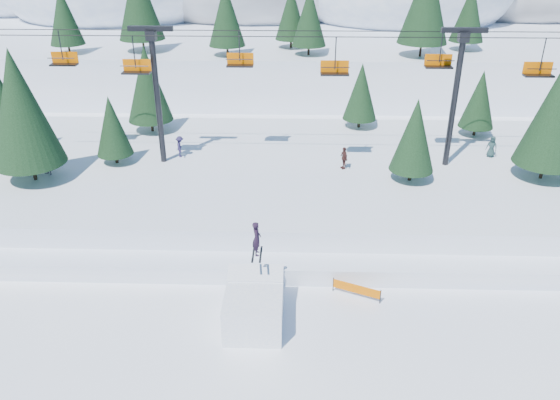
{
  "coord_description": "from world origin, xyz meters",
  "views": [
    {
      "loc": [
        1.36,
        -21.51,
        18.95
      ],
      "look_at": [
        0.52,
        6.0,
        5.2
      ],
      "focal_mm": 35.0,
      "sensor_mm": 36.0,
      "label": 1
    }
  ],
  "objects_px": {
    "jump_kicker": "(254,305)",
    "banner_far": "(423,269)",
    "chairlift": "(301,76)",
    "banner_near": "(356,289)"
  },
  "relations": [
    {
      "from": "banner_near",
      "to": "banner_far",
      "type": "bearing_deg",
      "value": 27.61
    },
    {
      "from": "banner_far",
      "to": "jump_kicker",
      "type": "bearing_deg",
      "value": -154.66
    },
    {
      "from": "jump_kicker",
      "to": "banner_near",
      "type": "bearing_deg",
      "value": 23.59
    },
    {
      "from": "chairlift",
      "to": "banner_near",
      "type": "distance_m",
      "value": 16.81
    },
    {
      "from": "jump_kicker",
      "to": "banner_far",
      "type": "relative_size",
      "value": 1.95
    },
    {
      "from": "banner_near",
      "to": "banner_far",
      "type": "distance_m",
      "value": 4.77
    },
    {
      "from": "chairlift",
      "to": "banner_far",
      "type": "relative_size",
      "value": 16.77
    },
    {
      "from": "jump_kicker",
      "to": "banner_far",
      "type": "distance_m",
      "value": 10.95
    },
    {
      "from": "chairlift",
      "to": "banner_near",
      "type": "bearing_deg",
      "value": -76.81
    },
    {
      "from": "chairlift",
      "to": "banner_far",
      "type": "bearing_deg",
      "value": -57.45
    }
  ]
}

